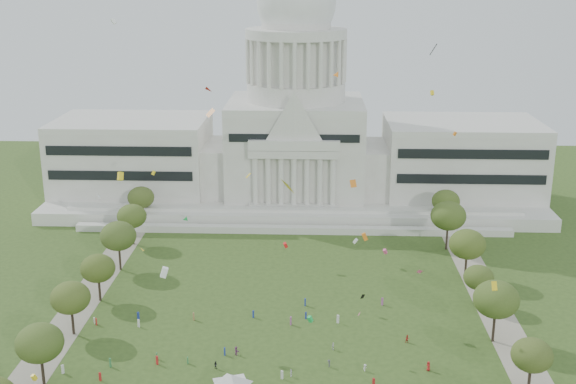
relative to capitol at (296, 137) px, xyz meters
The scene contains 27 objects.
ground 115.76m from the capitol, 90.00° to the right, with size 400.00×400.00×0.00m, color #344B1D.
capitol is the anchor object (origin of this frame).
path_left 98.93m from the capitol, 119.87° to the right, with size 8.00×160.00×0.04m, color gray.
path_right 98.93m from the capitol, 60.13° to the right, with size 8.00×160.00×0.04m, color gray.
row_tree_l_1 125.32m from the capitol, 110.71° to the right, with size 8.86×8.86×12.59m.
row_tree_r_1 125.12m from the capitol, 68.16° to the right, with size 7.58×7.58×10.78m.
row_tree_l_2 107.19m from the capitol, 115.07° to the right, with size 8.42×8.42×11.97m.
row_tree_r_2 106.56m from the capitol, 65.33° to the right, with size 9.55×9.55×13.58m.
row_tree_l_3 92.14m from the capitol, 118.96° to the right, with size 8.12×8.12×11.55m.
row_tree_r_3 91.98m from the capitol, 60.70° to the right, with size 7.01×7.01×9.98m.
row_tree_l_4 76.50m from the capitol, 125.78° to the right, with size 9.29×9.29×13.21m.
row_tree_r_4 78.81m from the capitol, 54.84° to the right, with size 9.19×9.19×13.06m.
row_tree_l_5 63.64m from the capitol, 136.72° to the right, with size 8.33×8.33×11.85m.
row_tree_r_5 62.67m from the capitol, 44.94° to the right, with size 9.82×9.82×13.96m.
row_tree_l_6 54.69m from the capitol, 152.45° to the right, with size 8.19×8.19×11.64m.
row_tree_r_6 54.32m from the capitol, 28.99° to the right, with size 8.42×8.42×11.97m.
event_tent 120.74m from the capitol, 94.04° to the right, with size 10.45×10.45×4.61m.
person_0 114.19m from the capitol, 75.08° to the right, with size 0.95×0.62×1.94m, color #B21E1E.
person_2 103.14m from the capitol, 75.00° to the right, with size 0.86×0.53×1.77m, color #B21E1E.
person_3 110.36m from the capitol, 84.95° to the right, with size 1.03×0.53×1.59m, color #4C4C51.
person_4 113.73m from the capitol, 88.86° to the right, with size 0.90×0.49×1.53m, color silver.
person_5 106.38m from the capitol, 95.06° to the right, with size 1.74×0.69×1.87m, color #994C8C.
person_8 112.02m from the capitol, 96.62° to the right, with size 0.77×0.47×1.58m, color #26262B.
person_9 112.45m from the capitol, 81.39° to the right, with size 0.98×0.51×1.52m, color silver.
person_10 103.79m from the capitol, 84.06° to the right, with size 0.98×0.53×1.67m, color silver.
distant_crowd 101.82m from the capitol, 97.64° to the right, with size 64.96×39.46×1.94m.
kite_swarm 105.65m from the capitol, 90.18° to the right, with size 81.24×100.79×64.58m.
Camera 1 is at (6.19, -120.16, 74.30)m, focal length 45.00 mm.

